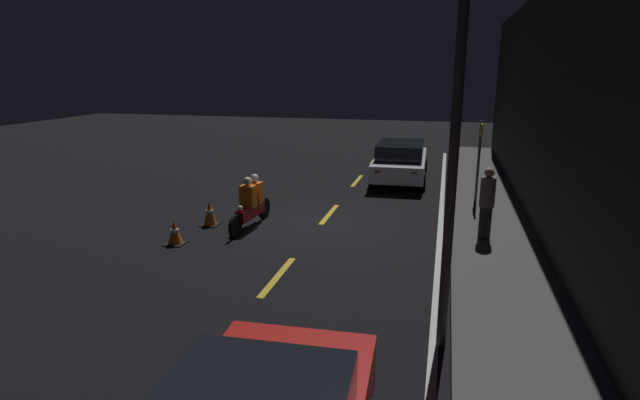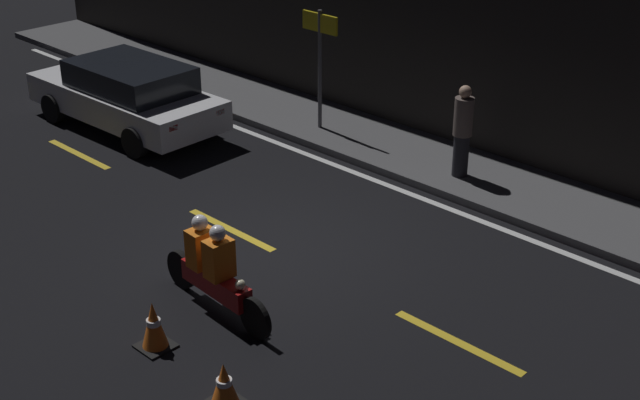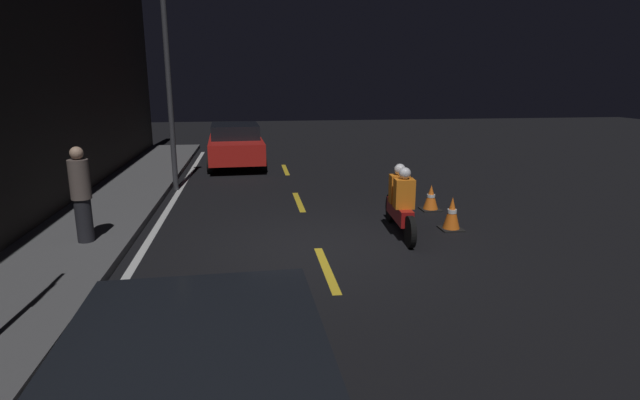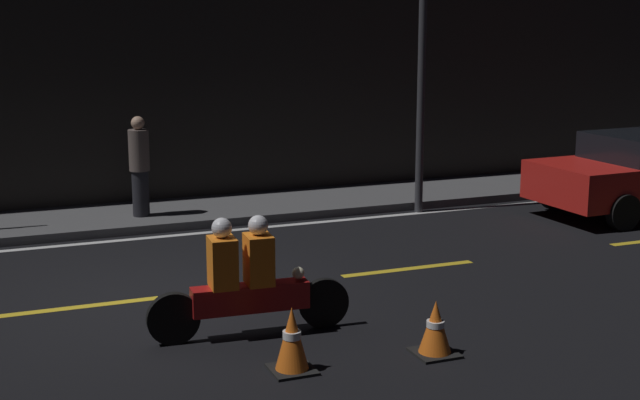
# 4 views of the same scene
# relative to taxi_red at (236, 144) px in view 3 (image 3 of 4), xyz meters

# --- Properties ---
(ground_plane) EXTENTS (56.00, 56.00, 0.00)m
(ground_plane) POSITION_rel_taxi_red_xyz_m (-9.05, -1.63, -0.76)
(ground_plane) COLOR black
(raised_curb) EXTENTS (28.00, 1.98, 0.14)m
(raised_curb) POSITION_rel_taxi_red_xyz_m (-9.05, 2.68, -0.69)
(raised_curb) COLOR #4C4C4F
(raised_curb) RESTS_ON ground
(lane_dash_c) EXTENTS (2.00, 0.14, 0.01)m
(lane_dash_c) POSITION_rel_taxi_red_xyz_m (-10.05, -1.63, -0.76)
(lane_dash_c) COLOR gold
(lane_dash_c) RESTS_ON ground
(lane_dash_d) EXTENTS (2.00, 0.14, 0.01)m
(lane_dash_d) POSITION_rel_taxi_red_xyz_m (-5.55, -1.63, -0.76)
(lane_dash_d) COLOR gold
(lane_dash_d) RESTS_ON ground
(lane_dash_e) EXTENTS (2.00, 0.14, 0.01)m
(lane_dash_e) POSITION_rel_taxi_red_xyz_m (-1.05, -1.63, -0.76)
(lane_dash_e) COLOR gold
(lane_dash_e) RESTS_ON ground
(lane_solid_kerb) EXTENTS (25.20, 0.14, 0.01)m
(lane_solid_kerb) POSITION_rel_taxi_red_xyz_m (-9.05, 1.44, -0.76)
(lane_solid_kerb) COLOR silver
(lane_solid_kerb) RESTS_ON ground
(taxi_red) EXTENTS (4.12, 2.04, 1.42)m
(taxi_red) POSITION_rel_taxi_red_xyz_m (0.00, 0.00, 0.00)
(taxi_red) COLOR red
(taxi_red) RESTS_ON ground
(motorcycle) EXTENTS (2.27, 0.40, 1.36)m
(motorcycle) POSITION_rel_taxi_red_xyz_m (-8.43, -3.32, -0.13)
(motorcycle) COLOR black
(motorcycle) RESTS_ON ground
(traffic_cone_near) EXTENTS (0.44, 0.44, 0.67)m
(traffic_cone_near) POSITION_rel_taxi_red_xyz_m (-8.28, -4.43, -0.43)
(traffic_cone_near) COLOR black
(traffic_cone_near) RESTS_ON ground
(traffic_cone_mid) EXTENTS (0.44, 0.44, 0.59)m
(traffic_cone_mid) POSITION_rel_taxi_red_xyz_m (-6.75, -4.56, -0.47)
(traffic_cone_mid) COLOR black
(traffic_cone_mid) RESTS_ON ground
(pedestrian) EXTENTS (0.34, 0.34, 1.68)m
(pedestrian) POSITION_rel_taxi_red_xyz_m (-8.50, 2.43, 0.24)
(pedestrian) COLOR black
(pedestrian) RESTS_ON raised_curb
(street_lamp) EXTENTS (0.28, 0.28, 5.76)m
(street_lamp) POSITION_rel_taxi_red_xyz_m (-3.72, 1.54, 2.48)
(street_lamp) COLOR #333338
(street_lamp) RESTS_ON ground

